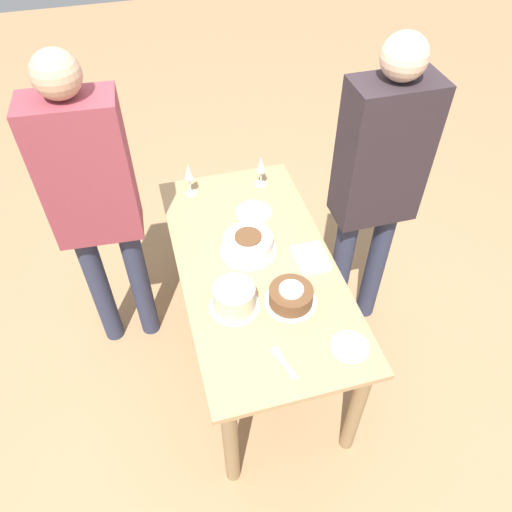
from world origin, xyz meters
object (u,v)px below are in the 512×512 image
Objects in this scene: wine_glass_near at (189,173)px; wine_glass_far at (261,166)px; cake_center_white at (248,244)px; cake_back_decorated at (234,298)px; cake_front_chocolate at (291,296)px; person_watching at (93,196)px; person_cutting at (378,178)px.

wine_glass_near reaches higher than wine_glass_far.
cake_back_decorated is at bearing 155.19° from cake_center_white.
wine_glass_near is at bearing 20.68° from cake_center_white.
cake_front_chocolate is at bearing 173.16° from wine_glass_far.
cake_back_decorated is 0.82m from person_watching.
person_cutting is (0.02, -0.66, 0.26)m from cake_center_white.
person_watching is at bearing -9.81° from person_cutting.
wine_glass_far reaches higher than cake_front_chocolate.
cake_back_decorated reaches higher than cake_center_white.
cake_front_chocolate is at bearing 34.82° from person_cutting.
person_cutting is (-0.48, -0.45, 0.18)m from wine_glass_far.
person_cutting is at bearing -136.81° from wine_glass_far.
wine_glass_near is 0.58m from person_watching.
cake_front_chocolate is 0.14× the size of person_watching.
person_watching is (0.23, 1.34, -0.01)m from person_cutting.
wine_glass_far is 0.11× the size of person_watching.
person_watching is at bearing 42.75° from cake_back_decorated.
wine_glass_near is (0.52, 0.20, 0.09)m from cake_center_white.
cake_front_chocolate is 0.26m from cake_back_decorated.
person_watching reaches higher than wine_glass_near.
cake_back_decorated is at bearing -176.84° from wine_glass_near.
person_watching is (-0.27, 0.49, 0.16)m from wine_glass_near.
cake_center_white is at bearing -159.32° from wine_glass_near.
cake_center_white is 0.36m from cake_back_decorated.
cake_front_chocolate is at bearing -161.45° from wine_glass_near.
wine_glass_far is at bearing -46.73° from person_cutting.
cake_front_chocolate is 1.05× the size of cake_back_decorated.
person_cutting is 1.36m from person_watching.
cake_center_white is 0.16× the size of person_watching.
wine_glass_near reaches higher than cake_back_decorated.
cake_center_white is 0.57m from wine_glass_near.
cake_back_decorated is 0.13× the size of person_cutting.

